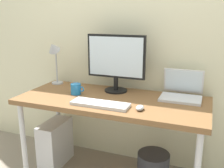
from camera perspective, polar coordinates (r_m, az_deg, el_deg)
The scene contains 9 objects.
back_wall at distance 2.34m, azimuth 3.54°, elevation 13.06°, with size 4.40×0.04×2.60m, color beige.
desk at distance 2.10m, azimuth 0.00°, elevation -4.81°, with size 1.52×0.66×0.73m.
monitor at distance 2.21m, azimuth 0.87°, elevation 5.35°, with size 0.52×0.20×0.49m.
laptop at distance 2.15m, azimuth 15.20°, elevation -1.50°, with size 0.32×0.28×0.22m.
desk_lamp at distance 2.49m, azimuth -12.74°, elevation 6.58°, with size 0.11×0.16×0.42m.
keyboard at distance 1.92m, azimuth -2.65°, elevation -4.47°, with size 0.44×0.14×0.02m, color silver.
mouse at distance 1.84m, azimuth 6.21°, elevation -5.25°, with size 0.06×0.09×0.03m, color #B2B2B7.
coffee_mug at distance 2.19m, azimuth -7.98°, elevation -1.10°, with size 0.12×0.09×0.09m.
computer_tower at distance 2.55m, azimuth -12.45°, elevation -12.66°, with size 0.18×0.36×0.42m, color silver.
Camera 1 is at (0.71, -1.84, 1.39)m, focal length 41.25 mm.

